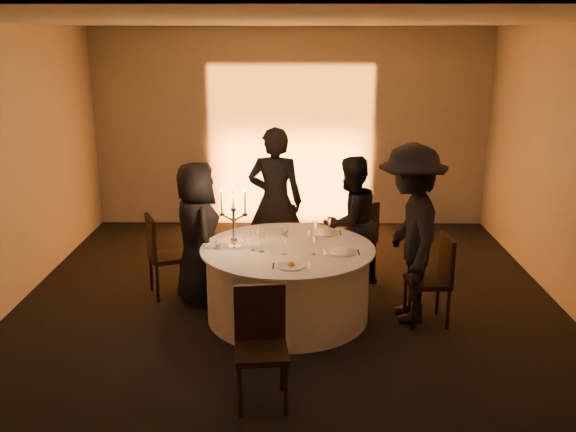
{
  "coord_description": "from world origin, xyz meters",
  "views": [
    {
      "loc": [
        0.08,
        -6.25,
        2.88
      ],
      "look_at": [
        0.0,
        0.2,
        1.05
      ],
      "focal_mm": 40.0,
      "sensor_mm": 36.0,
      "label": 1
    }
  ],
  "objects_px": {
    "chair_right": "(435,275)",
    "guest_right": "(410,234)",
    "coffee_cup": "(219,246)",
    "guest_back_right": "(350,222)",
    "guest_back_left": "(275,202)",
    "chair_left": "(161,251)",
    "chair_front": "(261,338)",
    "chair_back_left": "(281,232)",
    "chair_back_right": "(359,234)",
    "guest_left": "(197,233)",
    "banquet_table": "(288,282)",
    "candelabra": "(234,225)"
  },
  "relations": [
    {
      "from": "chair_back_left",
      "to": "guest_right",
      "type": "xyz_separation_m",
      "value": [
        1.35,
        -1.45,
        0.44
      ]
    },
    {
      "from": "banquet_table",
      "to": "candelabra",
      "type": "xyz_separation_m",
      "value": [
        -0.55,
        -0.01,
        0.62
      ]
    },
    {
      "from": "chair_back_left",
      "to": "chair_right",
      "type": "relative_size",
      "value": 0.94
    },
    {
      "from": "guest_back_left",
      "to": "coffee_cup",
      "type": "relative_size",
      "value": 16.68
    },
    {
      "from": "guest_right",
      "to": "coffee_cup",
      "type": "height_order",
      "value": "guest_right"
    },
    {
      "from": "chair_left",
      "to": "chair_front",
      "type": "distance_m",
      "value": 2.48
    },
    {
      "from": "coffee_cup",
      "to": "chair_front",
      "type": "bearing_deg",
      "value": -71.72
    },
    {
      "from": "chair_right",
      "to": "coffee_cup",
      "type": "xyz_separation_m",
      "value": [
        -2.21,
        0.06,
        0.28
      ]
    },
    {
      "from": "chair_back_right",
      "to": "guest_back_left",
      "type": "bearing_deg",
      "value": -35.34
    },
    {
      "from": "guest_left",
      "to": "guest_back_right",
      "type": "relative_size",
      "value": 1.01
    },
    {
      "from": "coffee_cup",
      "to": "guest_back_right",
      "type": "bearing_deg",
      "value": 33.78
    },
    {
      "from": "chair_back_right",
      "to": "chair_right",
      "type": "distance_m",
      "value": 1.5
    },
    {
      "from": "guest_right",
      "to": "candelabra",
      "type": "height_order",
      "value": "guest_right"
    },
    {
      "from": "guest_back_left",
      "to": "guest_back_right",
      "type": "xyz_separation_m",
      "value": [
        0.88,
        -0.41,
        -0.14
      ]
    },
    {
      "from": "banquet_table",
      "to": "coffee_cup",
      "type": "xyz_separation_m",
      "value": [
        -0.7,
        -0.06,
        0.42
      ]
    },
    {
      "from": "guest_back_left",
      "to": "guest_back_right",
      "type": "height_order",
      "value": "guest_back_left"
    },
    {
      "from": "guest_back_left",
      "to": "chair_front",
      "type": "bearing_deg",
      "value": 96.95
    },
    {
      "from": "guest_left",
      "to": "guest_back_right",
      "type": "distance_m",
      "value": 1.77
    },
    {
      "from": "chair_back_left",
      "to": "guest_back_left",
      "type": "height_order",
      "value": "guest_back_left"
    },
    {
      "from": "chair_left",
      "to": "candelabra",
      "type": "xyz_separation_m",
      "value": [
        0.88,
        -0.57,
        0.48
      ]
    },
    {
      "from": "chair_back_left",
      "to": "guest_back_right",
      "type": "bearing_deg",
      "value": 149.59
    },
    {
      "from": "chair_right",
      "to": "guest_right",
      "type": "distance_m",
      "value": 0.49
    },
    {
      "from": "guest_left",
      "to": "guest_right",
      "type": "distance_m",
      "value": 2.29
    },
    {
      "from": "guest_left",
      "to": "candelabra",
      "type": "xyz_separation_m",
      "value": [
        0.45,
        -0.44,
        0.22
      ]
    },
    {
      "from": "chair_back_right",
      "to": "guest_back_right",
      "type": "relative_size",
      "value": 0.6
    },
    {
      "from": "candelabra",
      "to": "chair_left",
      "type": "bearing_deg",
      "value": 147.21
    },
    {
      "from": "guest_left",
      "to": "banquet_table",
      "type": "bearing_deg",
      "value": -136.81
    },
    {
      "from": "chair_right",
      "to": "guest_back_left",
      "type": "distance_m",
      "value": 2.23
    },
    {
      "from": "chair_back_right",
      "to": "guest_right",
      "type": "relative_size",
      "value": 0.5
    },
    {
      "from": "guest_left",
      "to": "guest_back_left",
      "type": "distance_m",
      "value": 1.21
    },
    {
      "from": "banquet_table",
      "to": "candelabra",
      "type": "height_order",
      "value": "candelabra"
    },
    {
      "from": "chair_left",
      "to": "chair_back_left",
      "type": "distance_m",
      "value": 1.59
    },
    {
      "from": "chair_back_left",
      "to": "guest_right",
      "type": "height_order",
      "value": "guest_right"
    },
    {
      "from": "chair_front",
      "to": "chair_back_right",
      "type": "bearing_deg",
      "value": 63.25
    },
    {
      "from": "guest_back_right",
      "to": "chair_front",
      "type": "bearing_deg",
      "value": 31.11
    },
    {
      "from": "chair_right",
      "to": "guest_right",
      "type": "xyz_separation_m",
      "value": [
        -0.26,
        0.11,
        0.4
      ]
    },
    {
      "from": "banquet_table",
      "to": "candelabra",
      "type": "relative_size",
      "value": 2.63
    },
    {
      "from": "chair_back_left",
      "to": "chair_back_right",
      "type": "xyz_separation_m",
      "value": [
        0.96,
        -0.2,
        0.04
      ]
    },
    {
      "from": "banquet_table",
      "to": "coffee_cup",
      "type": "bearing_deg",
      "value": -175.4
    },
    {
      "from": "chair_back_right",
      "to": "candelabra",
      "type": "xyz_separation_m",
      "value": [
        -1.41,
        -1.25,
        0.49
      ]
    },
    {
      "from": "chair_back_left",
      "to": "chair_right",
      "type": "distance_m",
      "value": 2.24
    },
    {
      "from": "chair_back_left",
      "to": "guest_back_left",
      "type": "relative_size",
      "value": 0.48
    },
    {
      "from": "banquet_table",
      "to": "guest_right",
      "type": "distance_m",
      "value": 1.36
    },
    {
      "from": "chair_right",
      "to": "coffee_cup",
      "type": "relative_size",
      "value": 8.47
    },
    {
      "from": "guest_back_left",
      "to": "guest_back_right",
      "type": "distance_m",
      "value": 0.99
    },
    {
      "from": "chair_back_left",
      "to": "chair_left",
      "type": "bearing_deg",
      "value": 37.51
    },
    {
      "from": "chair_back_right",
      "to": "candelabra",
      "type": "relative_size",
      "value": 1.36
    },
    {
      "from": "guest_back_left",
      "to": "coffee_cup",
      "type": "height_order",
      "value": "guest_back_left"
    },
    {
      "from": "guest_right",
      "to": "chair_front",
      "type": "bearing_deg",
      "value": -42.47
    },
    {
      "from": "chair_left",
      "to": "coffee_cup",
      "type": "height_order",
      "value": "chair_left"
    }
  ]
}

